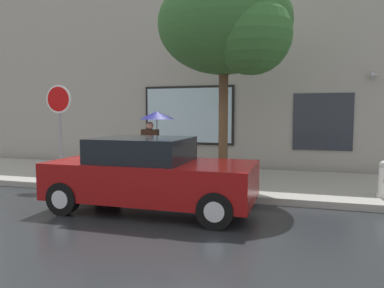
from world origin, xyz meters
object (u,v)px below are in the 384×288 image
at_px(parked_car, 150,175).
at_px(pedestrian_with_umbrella, 155,125).
at_px(fire_hydrant, 384,179).
at_px(street_tree, 229,26).
at_px(stop_sign, 59,113).

bearing_deg(parked_car, pedestrian_with_umbrella, 110.60).
bearing_deg(parked_car, fire_hydrant, 22.28).
relative_size(pedestrian_with_umbrella, street_tree, 0.36).
xyz_separation_m(street_tree, stop_sign, (-4.54, -0.52, -2.11)).
bearing_deg(stop_sign, street_tree, 6.59).
bearing_deg(stop_sign, parked_car, -25.82).
relative_size(parked_car, stop_sign, 1.60).
xyz_separation_m(fire_hydrant, stop_sign, (-8.02, -0.30, 1.43)).
bearing_deg(street_tree, parked_car, -119.12).
distance_m(fire_hydrant, street_tree, 4.97).
height_order(pedestrian_with_umbrella, stop_sign, stop_sign).
xyz_separation_m(parked_car, pedestrian_with_umbrella, (-0.98, 2.60, 0.92)).
relative_size(parked_car, pedestrian_with_umbrella, 2.20).
xyz_separation_m(pedestrian_with_umbrella, stop_sign, (-2.37, -0.98, 0.33)).
distance_m(parked_car, pedestrian_with_umbrella, 2.93).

